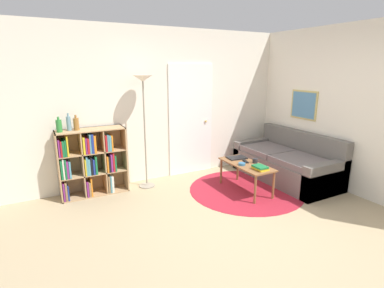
# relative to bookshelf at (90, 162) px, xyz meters

# --- Properties ---
(ground_plane) EXTENTS (14.00, 14.00, 0.00)m
(ground_plane) POSITION_rel_bookshelf_xyz_m (1.46, -2.13, -0.53)
(ground_plane) COLOR tan
(wall_back) EXTENTS (7.34, 0.11, 2.60)m
(wall_back) POSITION_rel_bookshelf_xyz_m (1.47, 0.21, 0.75)
(wall_back) COLOR silver
(wall_back) RESTS_ON ground_plane
(wall_right) EXTENTS (0.08, 5.32, 2.60)m
(wall_right) POSITION_rel_bookshelf_xyz_m (3.65, -0.97, 0.77)
(wall_right) COLOR silver
(wall_right) RESTS_ON ground_plane
(rug) EXTENTS (1.84, 1.84, 0.01)m
(rug) POSITION_rel_bookshelf_xyz_m (2.23, -1.02, -0.53)
(rug) COLOR maroon
(rug) RESTS_ON ground_plane
(bookshelf) EXTENTS (1.01, 0.34, 1.04)m
(bookshelf) POSITION_rel_bookshelf_xyz_m (0.00, 0.00, 0.00)
(bookshelf) COLOR tan
(bookshelf) RESTS_ON ground_plane
(floor_lamp) EXTENTS (0.32, 0.32, 1.83)m
(floor_lamp) POSITION_rel_bookshelf_xyz_m (0.86, -0.10, 1.03)
(floor_lamp) COLOR gray
(floor_lamp) RESTS_ON ground_plane
(couch) EXTENTS (0.91, 1.87, 0.83)m
(couch) POSITION_rel_bookshelf_xyz_m (3.22, -0.93, -0.26)
(couch) COLOR #66605B
(couch) RESTS_ON ground_plane
(coffee_table) EXTENTS (0.43, 0.98, 0.46)m
(coffee_table) POSITION_rel_bookshelf_xyz_m (2.21, -1.03, -0.13)
(coffee_table) COLOR brown
(coffee_table) RESTS_ON ground_plane
(laptop) EXTENTS (0.34, 0.26, 0.02)m
(laptop) POSITION_rel_bookshelf_xyz_m (2.25, -0.72, -0.06)
(laptop) COLOR black
(laptop) RESTS_ON coffee_table
(bowl) EXTENTS (0.11, 0.11, 0.04)m
(bowl) POSITION_rel_bookshelf_xyz_m (2.10, -1.05, -0.06)
(bowl) COLOR teal
(bowl) RESTS_ON coffee_table
(book_stack_on_table) EXTENTS (0.18, 0.22, 0.06)m
(book_stack_on_table) POSITION_rel_bookshelf_xyz_m (2.21, -1.35, -0.04)
(book_stack_on_table) COLOR gold
(book_stack_on_table) RESTS_ON coffee_table
(cup) EXTENTS (0.08, 0.08, 0.07)m
(cup) POSITION_rel_bookshelf_xyz_m (2.36, -1.06, -0.04)
(cup) COLOR #28282D
(cup) RESTS_ON coffee_table
(remote) EXTENTS (0.09, 0.17, 0.02)m
(remote) POSITION_rel_bookshelf_xyz_m (2.25, -0.95, -0.06)
(remote) COLOR black
(remote) RESTS_ON coffee_table
(bottle_left) EXTENTS (0.08, 0.08, 0.22)m
(bottle_left) POSITION_rel_bookshelf_xyz_m (-0.39, -0.02, 0.60)
(bottle_left) COLOR #2D8438
(bottle_left) RESTS_ON bookshelf
(bottle_middle) EXTENTS (0.07, 0.07, 0.26)m
(bottle_middle) POSITION_rel_bookshelf_xyz_m (-0.25, 0.03, 0.62)
(bottle_middle) COLOR #6B93A3
(bottle_middle) RESTS_ON bookshelf
(bottle_right) EXTENTS (0.08, 0.08, 0.23)m
(bottle_right) POSITION_rel_bookshelf_xyz_m (-0.15, 0.01, 0.60)
(bottle_right) COLOR olive
(bottle_right) RESTS_ON bookshelf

